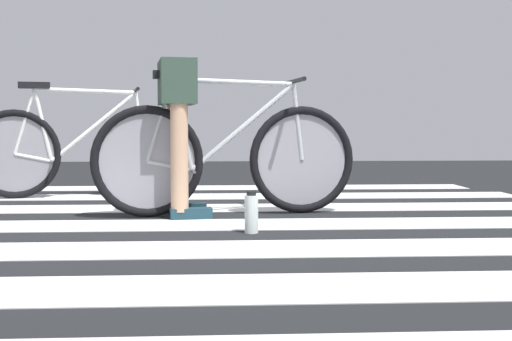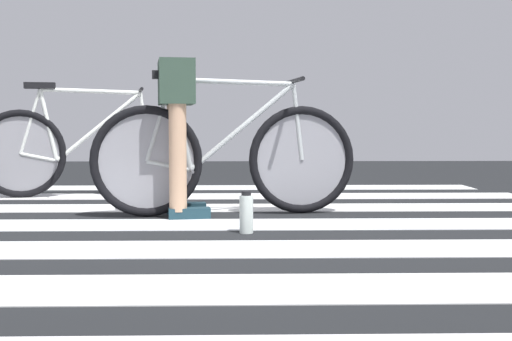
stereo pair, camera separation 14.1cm
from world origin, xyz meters
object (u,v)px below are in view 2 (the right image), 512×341
at_px(cyclist_1_of_2, 177,116).
at_px(water_bottle, 246,213).
at_px(bicycle_1_of_2, 225,156).
at_px(bicycle_2_of_2, 85,150).

relative_size(cyclist_1_of_2, water_bottle, 4.34).
xyz_separation_m(bicycle_1_of_2, water_bottle, (0.13, -0.72, -0.28)).
relative_size(bicycle_2_of_2, water_bottle, 7.45).
xyz_separation_m(bicycle_1_of_2, bicycle_2_of_2, (-1.18, 1.15, 0.00)).
height_order(bicycle_1_of_2, bicycle_2_of_2, same).
xyz_separation_m(bicycle_2_of_2, water_bottle, (1.31, -1.87, -0.28)).
height_order(cyclist_1_of_2, water_bottle, cyclist_1_of_2).
distance_m(bicycle_1_of_2, bicycle_2_of_2, 1.65).
bearing_deg(water_bottle, bicycle_1_of_2, 100.37).
height_order(bicycle_2_of_2, water_bottle, bicycle_2_of_2).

